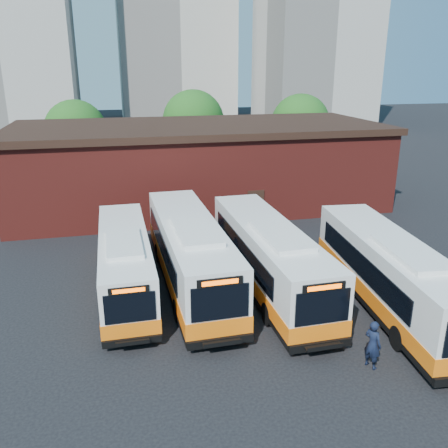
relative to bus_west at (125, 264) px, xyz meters
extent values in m
plane|color=black|center=(6.38, -5.20, -1.41)|extent=(220.00, 220.00, 0.00)
cube|color=white|center=(0.00, 0.03, 0.21)|extent=(2.38, 10.93, 2.59)
cube|color=orange|center=(0.00, 0.03, -0.54)|extent=(2.42, 10.98, 0.64)
cube|color=black|center=(0.00, 0.03, -1.00)|extent=(2.41, 10.97, 0.23)
cube|color=black|center=(0.03, -5.45, 0.46)|extent=(1.97, 0.07, 1.23)
cube|color=black|center=(0.03, -5.46, 1.21)|extent=(1.55, 0.06, 0.29)
cube|color=#FF5905|center=(0.03, -5.49, 1.21)|extent=(1.23, 0.02, 0.16)
cube|color=black|center=(0.03, -5.51, -1.00)|extent=(2.32, 0.14, 0.29)
cube|color=black|center=(0.03, -5.72, -0.91)|extent=(1.32, 0.35, 0.05)
cube|color=black|center=(0.03, -5.88, -0.84)|extent=(1.32, 0.04, 0.16)
cube|color=black|center=(-1.18, 0.39, 0.46)|extent=(0.09, 8.52, 0.96)
cube|color=black|center=(1.18, 0.40, 0.46)|extent=(0.09, 8.52, 0.96)
cube|color=white|center=(0.01, -1.33, 1.59)|extent=(1.60, 3.83, 0.20)
cylinder|color=black|center=(-1.03, -3.07, -0.95)|extent=(0.30, 0.91, 0.91)
cylinder|color=black|center=(1.07, -3.05, -0.95)|extent=(0.30, 0.91, 0.91)
cylinder|color=black|center=(-1.07, 2.94, -0.95)|extent=(0.30, 0.91, 0.91)
cylinder|color=black|center=(1.03, 2.95, -0.95)|extent=(0.30, 0.91, 0.91)
cube|color=white|center=(3.25, -0.04, 0.45)|extent=(2.94, 12.62, 2.98)
cube|color=orange|center=(3.25, -0.04, -0.41)|extent=(3.00, 12.68, 0.73)
cube|color=black|center=(3.25, -0.04, -0.94)|extent=(2.99, 12.67, 0.26)
cube|color=black|center=(3.38, -6.35, 0.74)|extent=(2.27, 0.11, 1.41)
cube|color=black|center=(3.38, -6.36, 1.61)|extent=(1.78, 0.10, 0.34)
cube|color=#FF5905|center=(3.39, -6.40, 1.61)|extent=(1.41, 0.05, 0.19)
cube|color=black|center=(3.39, -6.41, -0.94)|extent=(2.67, 0.20, 0.34)
cube|color=black|center=(3.39, -6.65, -0.83)|extent=(1.53, 0.43, 0.06)
cube|color=black|center=(3.39, -6.84, -0.76)|extent=(1.52, 0.07, 0.19)
cube|color=black|center=(1.88, 0.35, 0.74)|extent=(0.27, 9.80, 1.10)
cube|color=black|center=(4.60, 0.41, 0.74)|extent=(0.27, 9.80, 1.10)
cube|color=white|center=(3.28, -1.61, 2.05)|extent=(1.91, 4.44, 0.23)
cylinder|color=black|center=(2.11, -3.62, -0.89)|extent=(0.36, 1.05, 1.05)
cylinder|color=black|center=(4.53, -3.57, -0.89)|extent=(0.36, 1.05, 1.05)
cylinder|color=black|center=(1.96, 3.29, -0.89)|extent=(0.36, 1.05, 1.05)
cylinder|color=black|center=(4.38, 3.34, -0.89)|extent=(0.36, 1.05, 1.05)
cube|color=white|center=(6.98, -1.34, 0.39)|extent=(2.82, 12.23, 2.89)
cube|color=orange|center=(6.98, -1.34, -0.44)|extent=(2.87, 12.28, 0.71)
cube|color=black|center=(6.98, -1.34, -0.95)|extent=(2.86, 12.27, 0.25)
cube|color=black|center=(7.10, -7.47, 0.67)|extent=(2.20, 0.10, 1.37)
cube|color=black|center=(7.10, -7.48, 1.52)|extent=(1.73, 0.09, 0.32)
cube|color=#FF5905|center=(7.10, -7.51, 1.52)|extent=(1.37, 0.05, 0.18)
cube|color=black|center=(7.10, -7.53, -0.95)|extent=(2.59, 0.19, 0.32)
cube|color=black|center=(7.10, -7.76, -0.85)|extent=(1.48, 0.41, 0.06)
cube|color=black|center=(7.10, -7.94, -0.78)|extent=(1.47, 0.07, 0.18)
cube|color=black|center=(5.65, -0.96, 0.67)|extent=(0.23, 9.50, 1.07)
cube|color=black|center=(8.29, -0.91, 0.67)|extent=(0.23, 9.50, 1.07)
cube|color=white|center=(7.01, -2.87, 1.94)|extent=(1.84, 4.30, 0.22)
cylinder|color=black|center=(5.87, -4.82, -0.90)|extent=(0.34, 1.02, 1.02)
cylinder|color=black|center=(8.22, -4.77, -0.90)|extent=(0.34, 1.02, 1.02)
cylinder|color=black|center=(5.75, 1.88, -0.90)|extent=(0.34, 1.02, 1.02)
cylinder|color=black|center=(8.09, 1.93, -0.90)|extent=(0.34, 1.02, 1.02)
cube|color=white|center=(11.78, -4.52, 0.38)|extent=(3.71, 12.26, 2.87)
cube|color=orange|center=(11.78, -4.52, -0.45)|extent=(3.76, 12.31, 0.70)
cube|color=black|center=(11.78, -4.52, -0.96)|extent=(3.75, 12.30, 0.25)
cube|color=black|center=(10.51, -4.00, 0.65)|extent=(0.95, 9.38, 1.06)
cube|color=black|center=(13.12, -4.25, 0.65)|extent=(0.95, 9.38, 1.06)
cube|color=white|center=(11.63, -6.03, 1.91)|extent=(2.14, 4.37, 0.22)
cylinder|color=black|center=(10.29, -7.82, -0.91)|extent=(0.42, 1.03, 1.01)
cylinder|color=black|center=(10.93, -1.21, -0.91)|extent=(0.42, 1.03, 1.01)
cylinder|color=black|center=(13.24, -1.43, -0.91)|extent=(0.42, 1.03, 1.01)
imported|color=black|center=(8.65, -8.60, -0.45)|extent=(0.71, 0.83, 1.91)
cube|color=maroon|center=(6.38, 14.80, 1.59)|extent=(28.00, 12.00, 6.00)
cube|color=black|center=(6.38, 14.80, 4.74)|extent=(28.60, 12.60, 0.50)
cube|color=black|center=(9.38, 8.77, -0.21)|extent=(1.20, 0.08, 2.40)
cylinder|color=#382314|center=(-3.62, 26.80, -0.06)|extent=(0.36, 0.36, 2.70)
sphere|color=#185618|center=(-3.62, 26.80, 3.24)|extent=(6.00, 6.00, 6.00)
cylinder|color=#382314|center=(8.38, 28.80, 0.07)|extent=(0.36, 0.36, 2.95)
sphere|color=#185618|center=(8.38, 28.80, 3.68)|extent=(6.56, 6.56, 6.56)
cylinder|color=#382314|center=(19.38, 25.80, 0.00)|extent=(0.36, 0.36, 2.81)
sphere|color=#185618|center=(19.38, 25.80, 3.43)|extent=(6.24, 6.24, 6.24)
camera|label=1|loc=(-0.14, -22.09, 9.32)|focal=38.00mm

